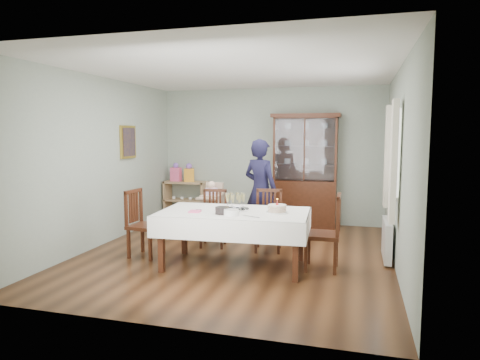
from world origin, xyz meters
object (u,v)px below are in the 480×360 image
at_px(high_chair, 212,215).
at_px(gift_bag_pink, 176,173).
at_px(chair_end_left, 145,237).
at_px(woman, 260,190).
at_px(chair_end_right, 323,247).
at_px(birthday_cake, 277,209).
at_px(chair_far_left, 213,229).
at_px(champagne_tray, 235,205).
at_px(china_cabinet, 305,169).
at_px(gift_bag_orange, 189,173).
at_px(dining_table, 234,238).
at_px(sideboard, 186,200).
at_px(chair_far_right, 268,233).

distance_m(high_chair, gift_bag_pink, 1.94).
relative_size(chair_end_left, woman, 0.57).
height_order(chair_end_right, woman, woman).
distance_m(birthday_cake, gift_bag_pink, 3.86).
relative_size(chair_far_left, champagne_tray, 2.37).
xyz_separation_m(chair_far_left, birthday_cake, (1.20, -0.88, 0.54)).
height_order(china_cabinet, birthday_cake, china_cabinet).
bearing_deg(woman, china_cabinet, -91.19).
distance_m(woman, gift_bag_pink, 2.50).
bearing_deg(gift_bag_orange, dining_table, -57.39).
bearing_deg(gift_bag_pink, sideboard, 5.42).
bearing_deg(sideboard, chair_far_left, -56.38).
distance_m(chair_far_left, birthday_cake, 1.58).
distance_m(dining_table, chair_far_right, 0.95).
bearing_deg(chair_end_right, chair_end_left, -88.51).
distance_m(chair_end_left, champagne_tray, 1.48).
bearing_deg(champagne_tray, chair_far_left, 126.28).
height_order(china_cabinet, chair_far_right, china_cabinet).
bearing_deg(dining_table, woman, 89.08).
distance_m(chair_far_left, champagne_tray, 1.17).
bearing_deg(gift_bag_orange, birthday_cake, -49.32).
bearing_deg(chair_far_right, champagne_tray, -118.05).
height_order(china_cabinet, gift_bag_orange, china_cabinet).
relative_size(dining_table, chair_end_left, 2.10).
distance_m(chair_far_left, gift_bag_pink, 2.51).
bearing_deg(high_chair, birthday_cake, -37.45).
distance_m(sideboard, champagne_tray, 3.34).
xyz_separation_m(dining_table, chair_end_left, (-1.40, 0.10, -0.09)).
bearing_deg(chair_far_right, birthday_cake, -78.46).
bearing_deg(champagne_tray, gift_bag_orange, 123.39).
bearing_deg(gift_bag_orange, sideboard, 166.85).
bearing_deg(sideboard, high_chair, -52.45).
bearing_deg(gift_bag_orange, china_cabinet, -0.04).
bearing_deg(chair_end_left, woman, -40.90).
xyz_separation_m(dining_table, chair_far_right, (0.29, 0.90, -0.11)).
distance_m(sideboard, woman, 2.38).
xyz_separation_m(dining_table, gift_bag_pink, (-2.10, 2.82, 0.59)).
bearing_deg(gift_bag_pink, champagne_tray, -52.46).
relative_size(chair_end_left, birthday_cake, 3.46).
relative_size(high_chair, champagne_tray, 2.60).
relative_size(dining_table, birthday_cake, 7.28).
bearing_deg(dining_table, chair_end_right, 8.72).
distance_m(sideboard, high_chair, 1.73).
xyz_separation_m(chair_end_right, gift_bag_orange, (-2.98, 2.64, 0.67)).
bearing_deg(dining_table, high_chair, 119.63).
xyz_separation_m(champagne_tray, birthday_cake, (0.59, -0.06, -0.02)).
bearing_deg(sideboard, champagne_tray, -55.56).
height_order(chair_end_left, champagne_tray, champagne_tray).
bearing_deg(china_cabinet, chair_end_left, -126.47).
xyz_separation_m(woman, birthday_cake, (0.56, -1.46, -0.04)).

